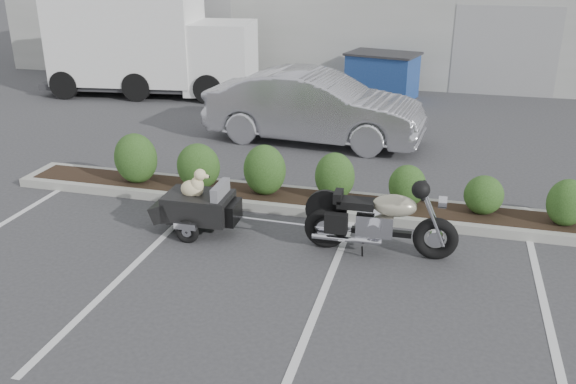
% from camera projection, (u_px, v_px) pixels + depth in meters
% --- Properties ---
extents(ground, '(90.00, 90.00, 0.00)m').
position_uv_depth(ground, '(247.00, 262.00, 8.55)').
color(ground, '#38383A').
rests_on(ground, ground).
extents(planter_kerb, '(12.00, 1.00, 0.15)m').
position_uv_depth(planter_kerb, '(345.00, 205.00, 10.26)').
color(planter_kerb, '#9E9E93').
rests_on(planter_kerb, ground).
extents(building, '(26.00, 10.00, 4.00)m').
position_uv_depth(building, '(388.00, 9.00, 23.07)').
color(building, '#9EA099').
rests_on(building, ground).
extents(motorcycle, '(2.20, 0.74, 1.27)m').
position_uv_depth(motorcycle, '(380.00, 221.00, 8.62)').
color(motorcycle, black).
rests_on(motorcycle, ground).
extents(pet_trailer, '(1.75, 0.98, 1.05)m').
position_uv_depth(pet_trailer, '(198.00, 205.00, 9.33)').
color(pet_trailer, black).
rests_on(pet_trailer, ground).
extents(sedan, '(4.97, 2.04, 1.60)m').
position_uv_depth(sedan, '(315.00, 107.00, 13.66)').
color(sedan, '#B8B7BF').
rests_on(sedan, ground).
extents(dumpster, '(2.25, 1.78, 1.31)m').
position_uv_depth(dumpster, '(382.00, 75.00, 17.86)').
color(dumpster, navy).
rests_on(dumpster, ground).
extents(delivery_truck, '(6.60, 2.92, 2.92)m').
position_uv_depth(delivery_truck, '(151.00, 47.00, 18.04)').
color(delivery_truck, white).
rests_on(delivery_truck, ground).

